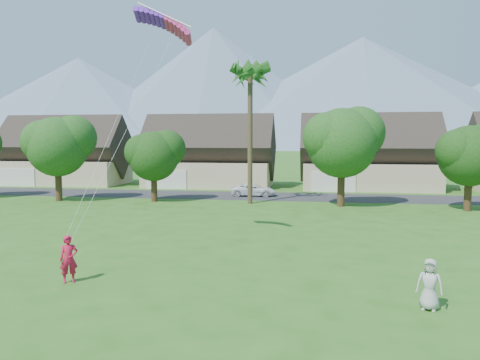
% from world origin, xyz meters
% --- Properties ---
extents(ground, '(500.00, 500.00, 0.00)m').
position_xyz_m(ground, '(0.00, 0.00, 0.00)').
color(ground, '#2D6019').
rests_on(ground, ground).
extents(street, '(90.00, 7.00, 0.01)m').
position_xyz_m(street, '(0.00, 34.00, 0.01)').
color(street, '#2D2D30').
rests_on(street, ground).
extents(kite_flyer, '(0.85, 0.77, 1.95)m').
position_xyz_m(kite_flyer, '(-6.18, 4.39, 0.98)').
color(kite_flyer, red).
rests_on(kite_flyer, ground).
extents(watcher, '(1.01, 0.82, 1.79)m').
position_xyz_m(watcher, '(7.60, 3.48, 0.90)').
color(watcher, '#B7B8B3').
rests_on(watcher, ground).
extents(parked_car, '(4.62, 2.32, 1.25)m').
position_xyz_m(parked_car, '(-2.38, 34.00, 0.63)').
color(parked_car, white).
rests_on(parked_car, ground).
extents(mountain_ridge, '(540.00, 240.00, 70.00)m').
position_xyz_m(mountain_ridge, '(10.40, 260.00, 29.07)').
color(mountain_ridge, slate).
rests_on(mountain_ridge, ground).
extents(houses_row, '(72.75, 8.19, 8.86)m').
position_xyz_m(houses_row, '(0.49, 42.99, 3.44)').
color(houses_row, beige).
rests_on(houses_row, ground).
extents(tree_row, '(62.27, 6.67, 8.45)m').
position_xyz_m(tree_row, '(-1.14, 27.92, 4.89)').
color(tree_row, '#47301C').
rests_on(tree_row, ground).
extents(fan_palm, '(3.00, 3.00, 13.80)m').
position_xyz_m(fan_palm, '(-2.00, 28.50, 11.80)').
color(fan_palm, '#4C3D26').
rests_on(fan_palm, ground).
extents(parafoil_kite, '(3.31, 1.04, 0.50)m').
position_xyz_m(parafoil_kite, '(-4.16, 11.25, 11.95)').
color(parafoil_kite, '#5B19BF').
rests_on(parafoil_kite, ground).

